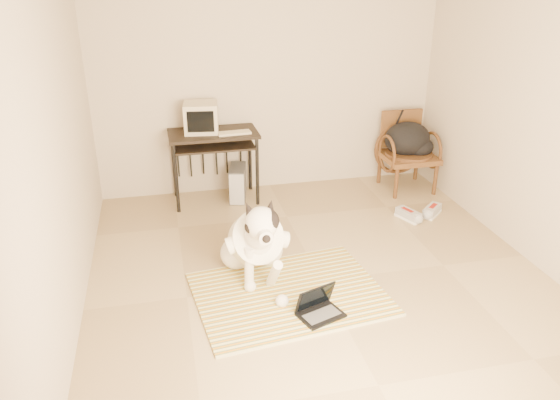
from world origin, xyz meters
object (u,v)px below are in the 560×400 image
object	(u,v)px
laptop	(319,308)
rattan_chair	(407,151)
computer_desk	(214,143)
dog	(255,242)
crt_monitor	(201,117)
pc_tower	(238,183)
backpack	(409,140)

from	to	relation	value
laptop	rattan_chair	world-z (taller)	rattan_chair
laptop	computer_desk	world-z (taller)	computer_desk
dog	crt_monitor	bearing A→B (deg)	98.57
dog	rattan_chair	world-z (taller)	rattan_chair
laptop	pc_tower	distance (m)	2.44
laptop	pc_tower	size ratio (longest dim) A/B	0.91
pc_tower	rattan_chair	distance (m)	2.07
laptop	rattan_chair	bearing A→B (deg)	52.58
computer_desk	rattan_chair	bearing A→B (deg)	-2.32
computer_desk	backpack	size ratio (longest dim) A/B	1.72
rattan_chair	backpack	size ratio (longest dim) A/B	1.59
dog	computer_desk	xyz separation A→B (m)	(-0.15, 1.72, 0.36)
crt_monitor	backpack	bearing A→B (deg)	-4.42
laptop	crt_monitor	size ratio (longest dim) A/B	1.00
pc_tower	laptop	bearing A→B (deg)	-83.63
laptop	backpack	world-z (taller)	backpack
crt_monitor	rattan_chair	bearing A→B (deg)	-3.67
backpack	laptop	bearing A→B (deg)	-127.87
computer_desk	pc_tower	bearing A→B (deg)	-0.64
dog	laptop	distance (m)	0.84
pc_tower	backpack	xyz separation A→B (m)	(2.05, -0.12, 0.41)
rattan_chair	backpack	bearing A→B (deg)	-82.73
laptop	pc_tower	xyz separation A→B (m)	(-0.27, 2.42, 0.12)
computer_desk	backpack	xyz separation A→B (m)	(2.31, -0.13, -0.10)
computer_desk	dog	bearing A→B (deg)	-84.99
crt_monitor	rattan_chair	xyz separation A→B (m)	(2.42, -0.16, -0.52)
crt_monitor	pc_tower	world-z (taller)	crt_monitor
laptop	crt_monitor	distance (m)	2.72
pc_tower	dog	bearing A→B (deg)	-93.48
laptop	rattan_chair	distance (m)	2.96
dog	laptop	world-z (taller)	dog
computer_desk	crt_monitor	xyz separation A→B (m)	(-0.12, 0.06, 0.28)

